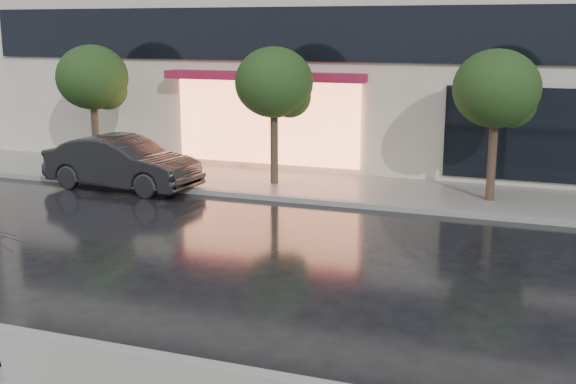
% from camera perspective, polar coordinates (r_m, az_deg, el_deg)
% --- Properties ---
extents(ground, '(120.00, 120.00, 0.00)m').
position_cam_1_polar(ground, '(10.89, -5.58, -11.55)').
color(ground, black).
rests_on(ground, ground).
extents(sidewalk_far, '(60.00, 3.50, 0.12)m').
position_cam_1_polar(sidewalk_far, '(20.14, 7.15, 0.06)').
color(sidewalk_far, slate).
rests_on(sidewalk_far, ground).
extents(curb_near, '(60.00, 0.25, 0.14)m').
position_cam_1_polar(curb_near, '(10.06, -8.12, -13.34)').
color(curb_near, gray).
rests_on(curb_near, ground).
extents(curb_far, '(60.00, 0.25, 0.14)m').
position_cam_1_polar(curb_far, '(18.48, 5.91, -1.04)').
color(curb_far, gray).
rests_on(curb_far, ground).
extents(tree_far_west, '(2.20, 2.20, 3.99)m').
position_cam_1_polar(tree_far_west, '(23.21, -15.04, 8.56)').
color(tree_far_west, '#33261C').
rests_on(tree_far_west, ground).
extents(tree_mid_west, '(2.20, 2.20, 3.99)m').
position_cam_1_polar(tree_mid_west, '(20.36, -0.93, 8.45)').
color(tree_mid_west, '#33261C').
rests_on(tree_mid_west, ground).
extents(tree_mid_east, '(2.20, 2.20, 3.99)m').
position_cam_1_polar(tree_mid_east, '(19.04, 16.32, 7.63)').
color(tree_mid_east, '#33261C').
rests_on(tree_mid_east, ground).
extents(parked_car, '(4.68, 1.99, 1.50)m').
position_cam_1_polar(parked_car, '(20.94, -12.96, 2.25)').
color(parked_car, black).
rests_on(parked_car, ground).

